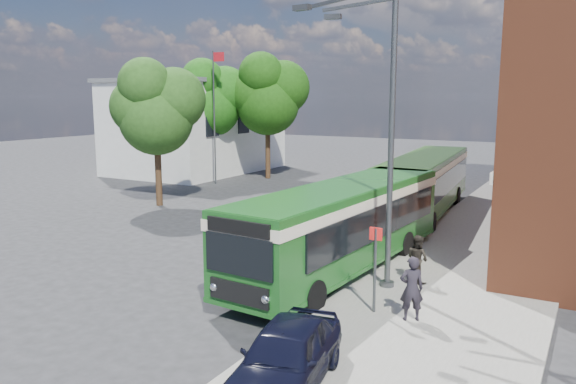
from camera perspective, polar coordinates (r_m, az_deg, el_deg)
The scene contains 15 objects.
ground at distance 21.90m, azimuth -1.24°, elevation -6.21°, with size 120.00×120.00×0.00m, color #242527.
pavement at distance 27.05m, azimuth 20.70°, elevation -3.59°, with size 6.00×48.00×0.15m, color gray.
kerb_line at distance 27.65m, azimuth 14.44°, elevation -3.14°, with size 0.12×48.00×0.01m, color beige.
white_building at distance 46.21m, azimuth -9.25°, elevation 6.66°, with size 9.40×13.40×7.30m.
flagpole at distance 38.82m, azimuth -7.45°, elevation 8.04°, with size 0.95×0.10×9.00m.
street_lamp at distance 17.21m, azimuth 9.31°, elevation 5.55°, with size 2.96×2.38×9.00m.
bus_stop_sign at distance 15.51m, azimuth 8.83°, elevation -7.25°, with size 0.35×0.08×2.52m.
bus_front at distance 19.22m, azimuth 5.56°, elevation -2.87°, with size 3.39×11.65×3.02m.
bus_rear at distance 29.53m, azimuth 13.74°, elevation 1.30°, with size 3.54×12.54×3.02m.
parked_car at distance 11.80m, azimuth -0.20°, elevation -16.30°, with size 1.59×3.95×1.35m, color black.
pedestrian_a at distance 15.29m, azimuth 12.44°, elevation -9.54°, with size 0.63×0.42×1.74m, color black.
pedestrian_b at distance 18.36m, azimuth 13.01°, elevation -6.62°, with size 0.75×0.58×1.54m, color black.
tree_left at distance 31.49m, azimuth -13.26°, elevation 8.44°, with size 4.76×4.53×8.04m.
tree_mid at distance 41.61m, azimuth -7.90°, elevation 9.46°, with size 5.15×4.90×8.69m.
tree_right at distance 41.20m, azimuth -2.05°, elevation 9.95°, with size 5.41×5.14×9.13m.
Camera 1 is at (10.70, -18.14, 5.99)m, focal length 35.00 mm.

